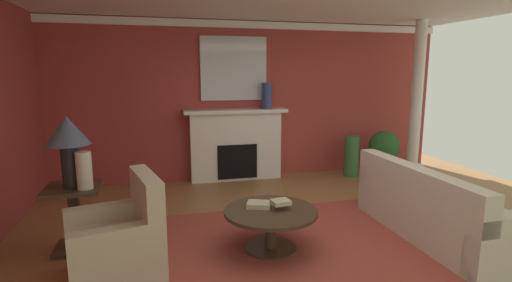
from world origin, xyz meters
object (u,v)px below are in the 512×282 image
object	(u,v)px
table_lamp	(68,138)
vase_mantel_right	(267,96)
coffee_table	(271,220)
vase_on_side_table	(84,170)
fireplace	(236,147)
potted_plant	(384,149)
armchair_near_window	(119,244)
mantel_mirror	(234,69)
vase_tall_corner	(351,156)
sofa	(436,212)
side_table	(75,213)

from	to	relation	value
table_lamp	vase_mantel_right	xyz separation A→B (m)	(2.78, 2.23, 0.26)
coffee_table	vase_on_side_table	bearing A→B (deg)	167.21
fireplace	vase_mantel_right	xyz separation A→B (m)	(0.55, -0.05, 0.89)
vase_mantel_right	potted_plant	bearing A→B (deg)	-9.39
table_lamp	potted_plant	distance (m)	5.33
armchair_near_window	mantel_mirror	bearing A→B (deg)	60.80
fireplace	vase_tall_corner	xyz separation A→B (m)	(2.11, -0.30, -0.22)
potted_plant	mantel_mirror	bearing A→B (deg)	168.99
sofa	coffee_table	world-z (taller)	sofa
side_table	mantel_mirror	bearing A→B (deg)	47.16
sofa	side_table	world-z (taller)	sofa
vase_mantel_right	potted_plant	size ratio (longest dim) A/B	0.55
coffee_table	mantel_mirror	bearing A→B (deg)	86.17
mantel_mirror	coffee_table	distance (m)	3.37
coffee_table	potted_plant	distance (m)	3.78
armchair_near_window	vase_on_side_table	xyz separation A→B (m)	(-0.35, 0.57, 0.59)
vase_tall_corner	mantel_mirror	bearing A→B (deg)	168.73
table_lamp	vase_on_side_table	distance (m)	0.38
vase_mantel_right	vase_on_side_table	xyz separation A→B (m)	(-2.63, -2.35, -0.59)
side_table	vase_mantel_right	distance (m)	3.72
coffee_table	potted_plant	size ratio (longest dim) A/B	1.20
mantel_mirror	potted_plant	bearing A→B (deg)	-11.01
armchair_near_window	sofa	bearing A→B (deg)	-0.14
sofa	vase_on_side_table	bearing A→B (deg)	171.47
side_table	potted_plant	xyz separation A→B (m)	(4.93, 1.87, 0.09)
coffee_table	table_lamp	size ratio (longest dim) A/B	1.33
armchair_near_window	side_table	distance (m)	0.85
armchair_near_window	coffee_table	world-z (taller)	armchair_near_window
side_table	vase_mantel_right	world-z (taller)	vase_mantel_right
fireplace	mantel_mirror	distance (m)	1.37
armchair_near_window	vase_on_side_table	distance (m)	0.89
table_lamp	vase_mantel_right	size ratio (longest dim) A/B	1.64
vase_mantel_right	potted_plant	world-z (taller)	vase_mantel_right
table_lamp	armchair_near_window	bearing A→B (deg)	-53.83
sofa	coffee_table	bearing A→B (deg)	175.66
mantel_mirror	vase_on_side_table	xyz separation A→B (m)	(-2.08, -2.52, -1.06)
fireplace	side_table	xyz separation A→B (m)	(-2.23, -2.28, -0.19)
sofa	vase_tall_corner	distance (m)	2.70
coffee_table	table_lamp	xyz separation A→B (m)	(-2.03, 0.55, 0.89)
fireplace	coffee_table	bearing A→B (deg)	-93.99
fireplace	mantel_mirror	size ratio (longest dim) A/B	1.54
sofa	vase_mantel_right	world-z (taller)	vase_mantel_right
mantel_mirror	potted_plant	distance (m)	3.12
sofa	fireplace	bearing A→B (deg)	120.51
table_lamp	vase_mantel_right	distance (m)	3.57
fireplace	mantel_mirror	xyz separation A→B (m)	(0.00, 0.12, 1.36)
sofa	vase_mantel_right	size ratio (longest dim) A/B	4.61
table_lamp	vase_tall_corner	distance (m)	4.84
coffee_table	table_lamp	world-z (taller)	table_lamp
side_table	vase_tall_corner	size ratio (longest dim) A/B	0.93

